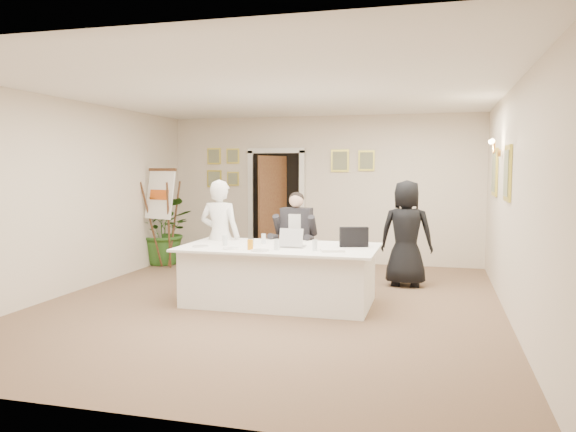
% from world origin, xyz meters
% --- Properties ---
extents(floor, '(7.00, 7.00, 0.00)m').
position_xyz_m(floor, '(0.00, 0.00, 0.00)').
color(floor, brown).
rests_on(floor, ground).
extents(ceiling, '(6.00, 7.00, 0.02)m').
position_xyz_m(ceiling, '(0.00, 0.00, 2.80)').
color(ceiling, white).
rests_on(ceiling, wall_back).
extents(wall_back, '(6.00, 0.10, 2.80)m').
position_xyz_m(wall_back, '(0.00, 3.50, 1.40)').
color(wall_back, '#F1E1CC').
rests_on(wall_back, floor).
extents(wall_front, '(6.00, 0.10, 2.80)m').
position_xyz_m(wall_front, '(0.00, -3.50, 1.40)').
color(wall_front, '#F1E1CC').
rests_on(wall_front, floor).
extents(wall_left, '(0.10, 7.00, 2.80)m').
position_xyz_m(wall_left, '(-3.00, 0.00, 1.40)').
color(wall_left, '#F1E1CC').
rests_on(wall_left, floor).
extents(wall_right, '(0.10, 7.00, 2.80)m').
position_xyz_m(wall_right, '(3.00, 0.00, 1.40)').
color(wall_right, '#F1E1CC').
rests_on(wall_right, floor).
extents(doorway, '(1.14, 0.86, 2.20)m').
position_xyz_m(doorway, '(-0.88, 3.32, 1.04)').
color(doorway, black).
rests_on(doorway, floor).
extents(pictures_back_wall, '(3.40, 0.06, 0.80)m').
position_xyz_m(pictures_back_wall, '(-0.80, 3.47, 1.85)').
color(pictures_back_wall, '#DDD24B').
rests_on(pictures_back_wall, wall_back).
extents(pictures_right_wall, '(0.06, 2.20, 0.80)m').
position_xyz_m(pictures_right_wall, '(2.97, 1.20, 1.75)').
color(pictures_right_wall, '#DDD24B').
rests_on(pictures_right_wall, wall_right).
extents(wall_sconce, '(0.20, 0.30, 0.24)m').
position_xyz_m(wall_sconce, '(2.90, 1.20, 2.10)').
color(wall_sconce, '#B57E3A').
rests_on(wall_sconce, wall_right).
extents(conference_table, '(2.60, 1.39, 0.78)m').
position_xyz_m(conference_table, '(0.12, 0.08, 0.39)').
color(conference_table, white).
rests_on(conference_table, floor).
extents(seated_man, '(0.78, 0.81, 1.47)m').
position_xyz_m(seated_man, '(0.07, 1.15, 0.74)').
color(seated_man, black).
rests_on(seated_man, floor).
extents(flip_chart, '(0.64, 0.48, 1.77)m').
position_xyz_m(flip_chart, '(-2.61, 2.11, 0.82)').
color(flip_chart, '#3B1C12').
rests_on(flip_chart, floor).
extents(standing_man, '(0.60, 0.40, 1.65)m').
position_xyz_m(standing_man, '(-0.90, 0.50, 0.82)').
color(standing_man, white).
rests_on(standing_man, floor).
extents(standing_woman, '(0.82, 0.56, 1.63)m').
position_xyz_m(standing_woman, '(1.69, 1.66, 0.82)').
color(standing_woman, black).
rests_on(standing_woman, floor).
extents(potted_palm, '(1.25, 1.11, 1.29)m').
position_xyz_m(potted_palm, '(-2.80, 2.50, 0.64)').
color(potted_palm, '#29551C').
rests_on(potted_palm, floor).
extents(laptop, '(0.32, 0.35, 0.28)m').
position_xyz_m(laptop, '(0.31, 0.07, 0.91)').
color(laptop, '#B7BABC').
rests_on(laptop, conference_table).
extents(laptop_bag, '(0.39, 0.21, 0.26)m').
position_xyz_m(laptop_bag, '(1.09, 0.27, 0.91)').
color(laptop_bag, black).
rests_on(laptop_bag, conference_table).
extents(paper_stack, '(0.34, 0.29, 0.03)m').
position_xyz_m(paper_stack, '(0.88, -0.20, 0.79)').
color(paper_stack, white).
rests_on(paper_stack, conference_table).
extents(plate_left, '(0.26, 0.26, 0.01)m').
position_xyz_m(plate_left, '(-0.87, -0.26, 0.78)').
color(plate_left, white).
rests_on(plate_left, conference_table).
extents(plate_mid, '(0.25, 0.25, 0.01)m').
position_xyz_m(plate_mid, '(-0.42, -0.33, 0.78)').
color(plate_mid, white).
rests_on(plate_mid, conference_table).
extents(plate_near, '(0.26, 0.26, 0.01)m').
position_xyz_m(plate_near, '(-0.00, -0.41, 0.78)').
color(plate_near, white).
rests_on(plate_near, conference_table).
extents(glass_a, '(0.09, 0.09, 0.14)m').
position_xyz_m(glass_a, '(-0.61, -0.05, 0.84)').
color(glass_a, silver).
rests_on(glass_a, conference_table).
extents(glass_b, '(0.08, 0.08, 0.14)m').
position_xyz_m(glass_b, '(0.18, -0.27, 0.84)').
color(glass_b, silver).
rests_on(glass_b, conference_table).
extents(glass_c, '(0.07, 0.07, 0.14)m').
position_xyz_m(glass_c, '(0.66, -0.20, 0.84)').
color(glass_c, silver).
rests_on(glass_c, conference_table).
extents(glass_d, '(0.08, 0.08, 0.14)m').
position_xyz_m(glass_d, '(-0.16, 0.25, 0.84)').
color(glass_d, silver).
rests_on(glass_d, conference_table).
extents(oj_glass, '(0.09, 0.09, 0.13)m').
position_xyz_m(oj_glass, '(-0.15, -0.34, 0.84)').
color(oj_glass, orange).
rests_on(oj_glass, conference_table).
extents(steel_jug, '(0.09, 0.09, 0.11)m').
position_xyz_m(steel_jug, '(-0.24, -0.05, 0.83)').
color(steel_jug, silver).
rests_on(steel_jug, conference_table).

